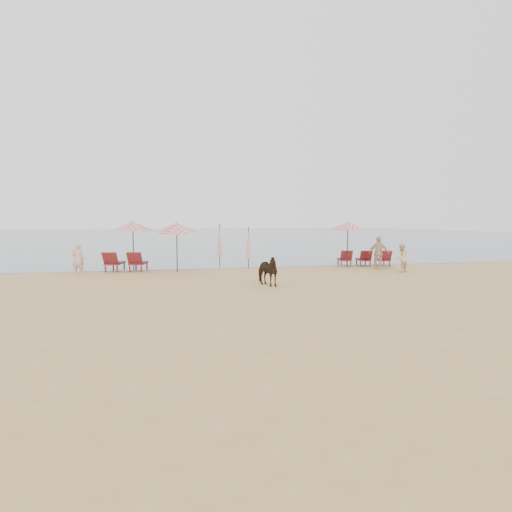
% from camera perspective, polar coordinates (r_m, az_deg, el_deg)
% --- Properties ---
extents(ground, '(120.00, 120.00, 0.00)m').
position_cam_1_polar(ground, '(14.42, 4.32, -5.93)').
color(ground, tan).
rests_on(ground, ground).
extents(sea, '(160.00, 140.00, 0.06)m').
position_cam_1_polar(sea, '(93.70, -9.96, 2.93)').
color(sea, '#51606B').
rests_on(sea, ground).
extents(lounger_cluster_left, '(2.29, 2.23, 0.71)m').
position_cam_1_polar(lounger_cluster_left, '(23.80, -17.01, -0.74)').
color(lounger_cluster_left, maroon).
rests_on(lounger_cluster_left, ground).
extents(lounger_cluster_right, '(3.27, 2.41, 0.64)m').
position_cam_1_polar(lounger_cluster_right, '(26.25, 14.20, -0.31)').
color(lounger_cluster_right, maroon).
rests_on(lounger_cluster_right, ground).
extents(umbrella_open_left_a, '(2.34, 2.34, 2.66)m').
position_cam_1_polar(umbrella_open_left_a, '(24.19, -16.11, 3.86)').
color(umbrella_open_left_a, black).
rests_on(umbrella_open_left_a, ground).
extents(umbrella_open_left_b, '(2.11, 2.15, 2.69)m').
position_cam_1_polar(umbrella_open_left_b, '(22.59, -10.54, 3.76)').
color(umbrella_open_left_b, black).
rests_on(umbrella_open_left_b, ground).
extents(umbrella_open_right, '(2.17, 2.17, 2.65)m').
position_cam_1_polar(umbrella_open_right, '(25.09, 12.15, 3.94)').
color(umbrella_open_right, black).
rests_on(umbrella_open_right, ground).
extents(umbrella_closed_left, '(0.28, 0.28, 2.34)m').
position_cam_1_polar(umbrella_closed_left, '(23.82, -1.01, 1.73)').
color(umbrella_closed_left, black).
rests_on(umbrella_closed_left, ground).
extents(umbrella_closed_right, '(0.30, 0.30, 2.50)m').
position_cam_1_polar(umbrella_closed_right, '(25.26, -4.87, 2.11)').
color(umbrella_closed_right, black).
rests_on(umbrella_closed_right, ground).
extents(cow, '(1.17, 1.63, 1.25)m').
position_cam_1_polar(cow, '(17.56, 1.35, -1.95)').
color(cow, black).
rests_on(cow, ground).
extents(beachgoer_left, '(0.63, 0.47, 1.58)m').
position_cam_1_polar(beachgoer_left, '(22.75, -22.65, -0.39)').
color(beachgoer_left, tan).
rests_on(beachgoer_left, ground).
extents(beachgoer_right_a, '(0.91, 0.87, 1.48)m').
position_cam_1_polar(beachgoer_right_a, '(23.47, 18.81, -0.27)').
color(beachgoer_right_a, '#DEB28B').
rests_on(beachgoer_right_a, ground).
extents(beachgoer_right_b, '(1.12, 1.01, 1.83)m').
position_cam_1_polar(beachgoer_right_b, '(24.37, 16.06, 0.38)').
color(beachgoer_right_b, tan).
rests_on(beachgoer_right_b, ground).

